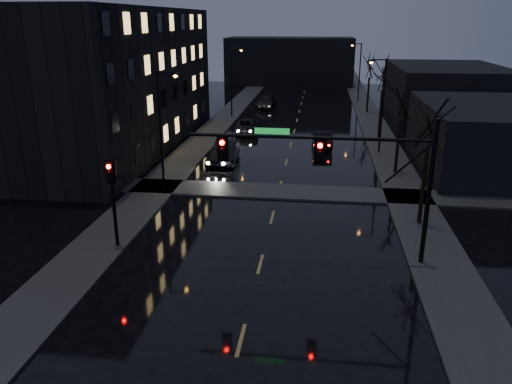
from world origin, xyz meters
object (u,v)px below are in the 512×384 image
(oncoming_car_d, at_px, (266,102))
(lead_car, at_px, (322,139))
(oncoming_car_a, at_px, (221,154))
(oncoming_car_b, at_px, (226,152))
(oncoming_car_c, at_px, (247,126))

(oncoming_car_d, relative_size, lead_car, 1.13)
(oncoming_car_d, bearing_deg, oncoming_car_a, -87.68)
(oncoming_car_a, distance_m, lead_car, 10.39)
(oncoming_car_b, height_order, oncoming_car_d, oncoming_car_b)
(oncoming_car_b, bearing_deg, oncoming_car_d, 85.47)
(oncoming_car_a, bearing_deg, oncoming_car_c, 90.00)
(oncoming_car_a, relative_size, lead_car, 0.98)
(oncoming_car_a, bearing_deg, lead_car, 41.66)
(oncoming_car_a, xyz_separation_m, oncoming_car_d, (0.77, 26.95, -0.01))
(oncoming_car_d, distance_m, lead_car, 21.63)
(oncoming_car_b, relative_size, lead_car, 1.10)
(oncoming_car_a, bearing_deg, oncoming_car_d, 90.74)
(oncoming_car_c, relative_size, oncoming_car_d, 0.94)
(oncoming_car_a, distance_m, oncoming_car_b, 0.62)
(oncoming_car_a, distance_m, oncoming_car_c, 11.58)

